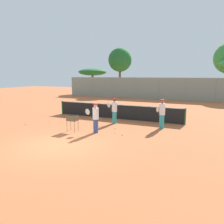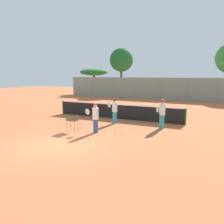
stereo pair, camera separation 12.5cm
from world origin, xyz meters
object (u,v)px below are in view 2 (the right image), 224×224
(player_white_outfit, at_px, (162,114))
(ball_cart, at_px, (73,119))
(player_yellow_shirt, at_px, (115,110))
(parked_car, at_px, (223,94))
(player_red_cap, at_px, (95,118))
(tennis_net, at_px, (117,111))

(player_white_outfit, relative_size, ball_cart, 1.89)
(player_yellow_shirt, bearing_deg, ball_cart, 85.16)
(player_yellow_shirt, bearing_deg, parked_car, -89.68)
(player_white_outfit, xyz_separation_m, player_yellow_shirt, (-3.11, 0.07, -0.04))
(player_white_outfit, relative_size, parked_car, 0.41)
(player_white_outfit, bearing_deg, parked_car, -173.88)
(parked_car, bearing_deg, player_red_cap, -107.26)
(player_red_cap, height_order, ball_cart, player_red_cap)
(ball_cart, bearing_deg, parked_car, 69.94)
(player_red_cap, distance_m, player_yellow_shirt, 2.57)
(ball_cart, bearing_deg, player_red_cap, 12.25)
(player_yellow_shirt, height_order, parked_car, player_yellow_shirt)
(tennis_net, xyz_separation_m, player_red_cap, (0.51, -4.04, 0.27))
(tennis_net, distance_m, player_yellow_shirt, 1.59)
(ball_cart, bearing_deg, player_yellow_shirt, 65.46)
(tennis_net, relative_size, ball_cart, 10.59)
(player_red_cap, distance_m, ball_cart, 1.35)
(player_yellow_shirt, xyz_separation_m, ball_cart, (-1.30, -2.85, -0.18))
(player_yellow_shirt, relative_size, ball_cart, 1.81)
(parked_car, bearing_deg, player_white_outfit, -100.88)
(ball_cart, bearing_deg, tennis_net, 79.55)
(tennis_net, relative_size, player_red_cap, 6.07)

